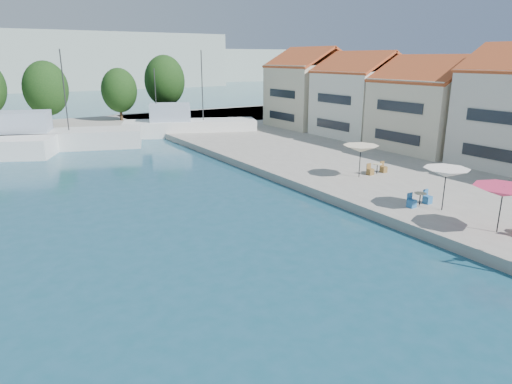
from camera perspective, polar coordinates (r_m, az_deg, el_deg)
quay_right at (r=43.57m, az=21.94°, el=3.78°), size 32.00×92.00×0.60m
quay_far at (r=62.67m, az=-27.56°, el=6.66°), size 90.00×16.00×0.60m
hill_east at (r=182.68m, az=-15.76°, el=14.95°), size 140.00×40.00×12.00m
building_04 at (r=46.26m, az=21.07°, el=10.48°), size 9.00×8.80×9.20m
building_05 at (r=52.16m, az=13.12°, el=11.97°), size 8.40×8.80×9.70m
building_06 at (r=58.86m, az=6.83°, el=12.97°), size 9.00×8.80×10.20m
trawler_03 at (r=51.53m, az=-24.72°, el=6.14°), size 18.31×10.14×10.20m
trawler_04 at (r=55.54m, az=-8.61°, el=8.10°), size 15.82×9.52×10.20m
tree_06 at (r=64.14m, az=-24.80°, el=11.66°), size 5.44×5.44×8.05m
tree_07 at (r=66.27m, az=-16.73°, el=12.07°), size 4.77×4.77×7.06m
tree_08 at (r=70.75m, az=-11.34°, el=13.48°), size 5.93×5.93×8.78m
umbrella_pink at (r=25.24m, az=28.50°, el=0.03°), size 2.87×2.87×2.36m
umbrella_white at (r=27.60m, az=22.68°, el=2.24°), size 2.54×2.54×2.45m
umbrella_cream at (r=33.66m, az=12.96°, el=5.30°), size 2.58×2.58×2.35m
cafe_table_02 at (r=28.49m, az=19.79°, el=-1.04°), size 1.82×0.70×0.76m
cafe_table_03 at (r=35.38m, az=14.89°, el=2.69°), size 1.82×0.70×0.76m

